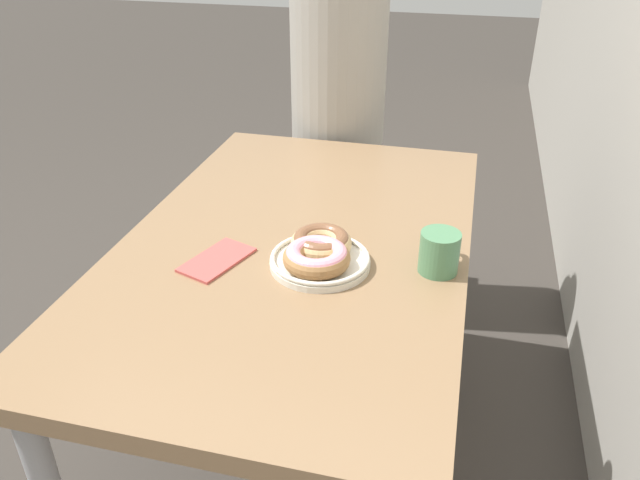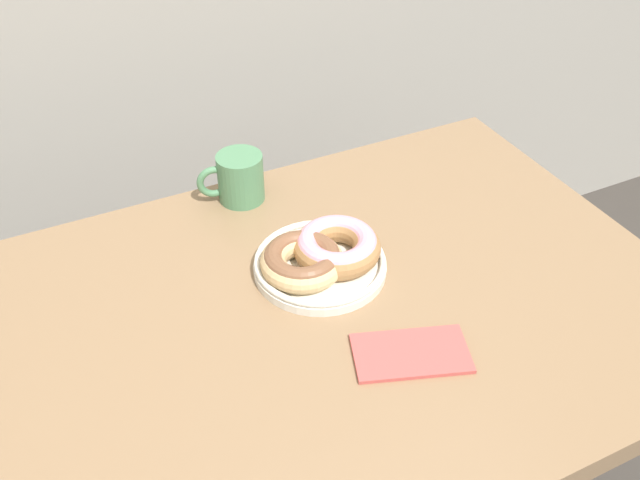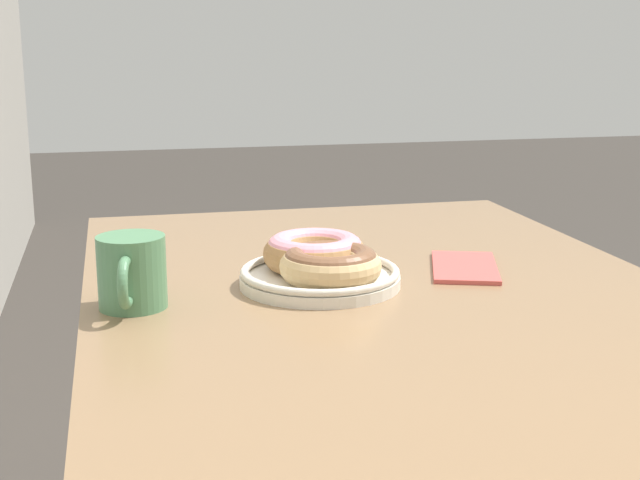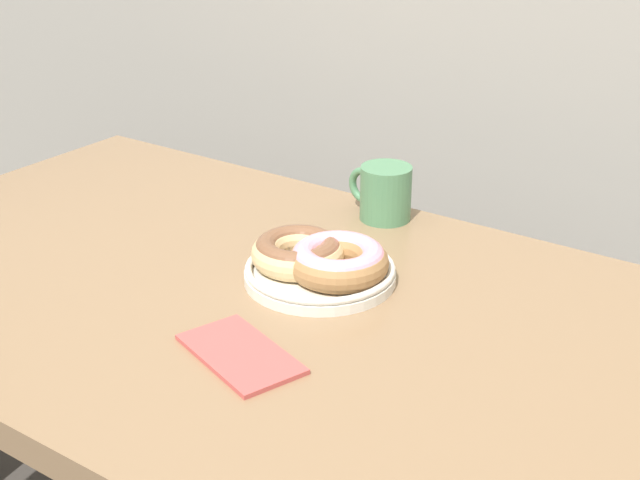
% 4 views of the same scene
% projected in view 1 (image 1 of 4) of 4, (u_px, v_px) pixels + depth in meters
% --- Properties ---
extents(ground_plane, '(14.00, 14.00, 0.00)m').
position_uv_depth(ground_plane, '(188.00, 437.00, 1.79)').
color(ground_plane, '#38332D').
extents(dining_table, '(1.20, 0.74, 0.70)m').
position_uv_depth(dining_table, '(298.00, 267.00, 1.41)').
color(dining_table, '#846647').
rests_on(dining_table, ground_plane).
extents(donut_plate, '(0.24, 0.20, 0.06)m').
position_uv_depth(donut_plate, '(319.00, 253.00, 1.26)').
color(donut_plate, silver).
rests_on(donut_plate, dining_table).
extents(coffee_mug, '(0.12, 0.08, 0.09)m').
position_uv_depth(coffee_mug, '(440.00, 251.00, 1.23)').
color(coffee_mug, '#4C7F56').
rests_on(coffee_mug, dining_table).
extents(person_figure, '(0.37, 0.30, 1.34)m').
position_uv_depth(person_figure, '(338.00, 122.00, 2.06)').
color(person_figure, black).
rests_on(person_figure, ground_plane).
extents(napkin, '(0.18, 0.13, 0.01)m').
position_uv_depth(napkin, '(217.00, 260.00, 1.28)').
color(napkin, '#BC4C47').
rests_on(napkin, dining_table).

